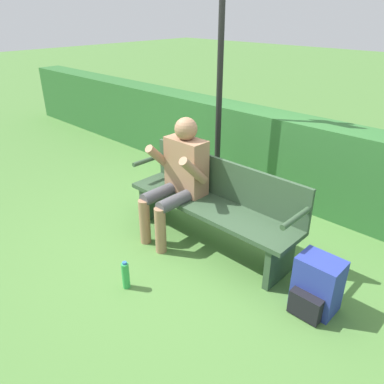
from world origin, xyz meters
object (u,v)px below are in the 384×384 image
person_seated (179,174)px  signpost (220,62)px  park_bench (214,202)px  water_bottle (126,275)px  backpack (316,286)px

person_seated → signpost: size_ratio=0.43×
park_bench → signpost: signpost is taller
park_bench → person_seated: size_ratio=1.51×
person_seated → signpost: 1.40m
water_bottle → park_bench: bearing=86.2°
person_seated → backpack: size_ratio=2.68×
water_bottle → signpost: signpost is taller
park_bench → water_bottle: bearing=-93.8°
person_seated → park_bench: bearing=18.4°
backpack → signpost: (-1.91, 1.02, 1.43)m
backpack → signpost: signpost is taller
person_seated → water_bottle: (0.30, -0.95, -0.56)m
person_seated → backpack: 1.66m
person_seated → backpack: (1.59, -0.05, -0.47)m
backpack → signpost: bearing=151.9°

